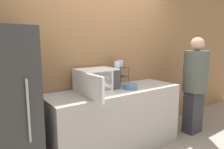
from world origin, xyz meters
TOP-DOWN VIEW (x-y plane):
  - wall_back at (0.00, 0.71)m, footprint 8.00×0.06m
  - counter at (0.00, 0.33)m, footprint 1.98×0.67m
  - microwave at (-0.28, 0.42)m, footprint 0.56×0.80m
  - dish_rack at (0.16, 0.49)m, footprint 0.23×0.21m
  - glass_front_left at (0.09, 0.44)m, footprint 0.08×0.08m
  - glass_back_right at (0.23, 0.54)m, footprint 0.08×0.08m
  - bowl at (0.17, 0.23)m, footprint 0.20×0.20m
  - person at (1.47, 0.04)m, footprint 0.40×0.40m

SIDE VIEW (x-z plane):
  - counter at x=0.00m, z-range 0.00..0.92m
  - person at x=1.47m, z-range 0.09..1.75m
  - bowl at x=0.17m, z-range 0.92..0.99m
  - microwave at x=-0.28m, z-range 0.92..1.22m
  - dish_rack at x=0.16m, z-range 0.98..1.27m
  - glass_front_left at x=0.09m, z-range 1.21..1.31m
  - glass_back_right at x=0.23m, z-range 1.21..1.31m
  - wall_back at x=0.00m, z-range 0.00..2.60m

